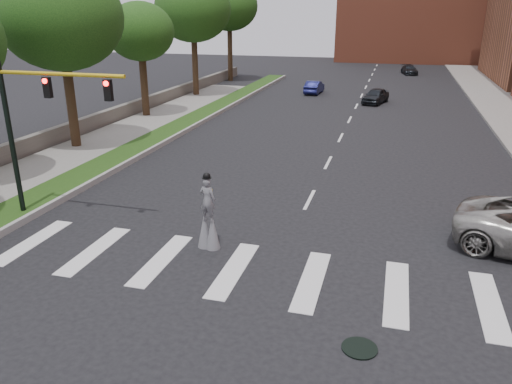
# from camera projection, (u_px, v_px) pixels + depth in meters

# --- Properties ---
(ground_plane) EXTENTS (160.00, 160.00, 0.00)m
(ground_plane) POSITION_uv_depth(u_px,v_px,m) (264.00, 291.00, 15.02)
(ground_plane) COLOR black
(ground_plane) RESTS_ON ground
(grass_median) EXTENTS (2.00, 60.00, 0.25)m
(grass_median) POSITION_uv_depth(u_px,v_px,m) (181.00, 126.00, 35.98)
(grass_median) COLOR #1C3C11
(grass_median) RESTS_ON ground
(median_curb) EXTENTS (0.20, 60.00, 0.28)m
(median_curb) POSITION_uv_depth(u_px,v_px,m) (194.00, 126.00, 35.71)
(median_curb) COLOR gray
(median_curb) RESTS_ON ground
(sidewalk_left) EXTENTS (4.00, 60.00, 0.18)m
(sidewalk_left) POSITION_uv_depth(u_px,v_px,m) (58.00, 161.00, 27.70)
(sidewalk_left) COLOR slate
(sidewalk_left) RESTS_ON ground
(stone_wall) EXTENTS (0.50, 56.00, 1.10)m
(stone_wall) POSITION_uv_depth(u_px,v_px,m) (126.00, 111.00, 39.03)
(stone_wall) COLOR #5C574F
(stone_wall) RESTS_ON ground
(manhole) EXTENTS (0.90, 0.90, 0.04)m
(manhole) POSITION_uv_depth(u_px,v_px,m) (360.00, 348.00, 12.44)
(manhole) COLOR black
(manhole) RESTS_ON ground
(building_backdrop) EXTENTS (26.00, 14.00, 18.00)m
(building_backdrop) POSITION_uv_depth(u_px,v_px,m) (422.00, 4.00, 80.97)
(building_backdrop) COLOR #A64E34
(building_backdrop) RESTS_ON ground
(traffic_signal) EXTENTS (5.30, 0.23, 6.20)m
(traffic_signal) POSITION_uv_depth(u_px,v_px,m) (34.00, 118.00, 18.78)
(traffic_signal) COLOR black
(traffic_signal) RESTS_ON ground
(stilt_performer) EXTENTS (0.84, 0.57, 2.80)m
(stilt_performer) POSITION_uv_depth(u_px,v_px,m) (208.00, 220.00, 17.43)
(stilt_performer) COLOR black
(stilt_performer) RESTS_ON ground
(car_near) EXTENTS (2.58, 4.24, 1.35)m
(car_near) POSITION_uv_depth(u_px,v_px,m) (376.00, 96.00, 45.09)
(car_near) COLOR black
(car_near) RESTS_ON ground
(car_mid) EXTENTS (1.57, 3.95, 1.28)m
(car_mid) POSITION_uv_depth(u_px,v_px,m) (314.00, 87.00, 50.47)
(car_mid) COLOR #171951
(car_mid) RESTS_ON ground
(car_far) EXTENTS (2.42, 4.26, 1.16)m
(car_far) POSITION_uv_depth(u_px,v_px,m) (409.00, 70.00, 65.67)
(car_far) COLOR black
(car_far) RESTS_ON ground
(tree_2) EXTENTS (7.00, 7.00, 10.57)m
(tree_2) POSITION_uv_depth(u_px,v_px,m) (60.00, 18.00, 27.98)
(tree_2) COLOR black
(tree_2) RESTS_ON ground
(tree_3) EXTENTS (5.09, 5.09, 8.63)m
(tree_3) POSITION_uv_depth(u_px,v_px,m) (140.00, 32.00, 37.30)
(tree_3) COLOR black
(tree_3) RESTS_ON ground
(tree_4) EXTENTS (7.12, 7.12, 11.11)m
(tree_4) POSITION_uv_depth(u_px,v_px,m) (193.00, 9.00, 46.35)
(tree_4) COLOR black
(tree_4) RESTS_ON ground
(tree_5) EXTENTS (6.53, 6.53, 11.21)m
(tree_5) POSITION_uv_depth(u_px,v_px,m) (229.00, 6.00, 57.06)
(tree_5) COLOR black
(tree_5) RESTS_ON ground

